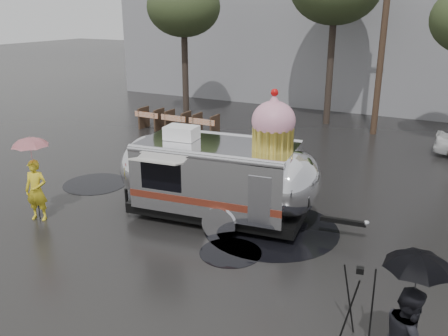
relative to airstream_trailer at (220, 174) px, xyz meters
The scene contains 10 objects.
ground 2.97m from the airstream_trailer, 104.78° to the right, with size 120.00×120.00×0.00m, color black.
puddles 1.64m from the airstream_trailer, 153.50° to the left, with size 9.21×5.56×0.01m.
utility_pole 12.03m from the airstream_trailer, 80.95° to the left, with size 1.60×0.28×9.00m.
tree_left 13.60m from the airstream_trailer, 126.40° to the left, with size 3.64×3.64×6.95m.
barricade_row 9.69m from the airstream_trailer, 130.16° to the left, with size 4.30×0.80×1.00m.
airstream_trailer is the anchor object (origin of this frame).
person_left 4.98m from the airstream_trailer, 151.90° to the right, with size 0.61×0.40×1.69m, color yellow.
umbrella_pink 5.00m from the airstream_trailer, 151.90° to the right, with size 1.17×1.17×2.35m.
umbrella_black 6.75m from the airstream_trailer, 37.46° to the right, with size 1.18×1.18×2.35m.
tripod 5.61m from the airstream_trailer, 37.42° to the right, with size 0.59×0.61×1.49m.
Camera 1 is at (6.34, -7.88, 5.52)m, focal length 38.00 mm.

